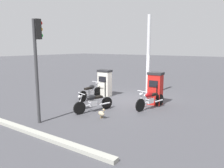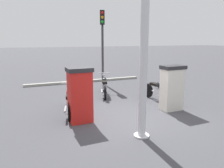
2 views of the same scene
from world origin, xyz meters
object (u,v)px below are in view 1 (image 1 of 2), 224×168
at_px(motorcycle_near_pump, 91,91).
at_px(motorcycle_far_pump, 150,99).
at_px(canopy_support_pole, 148,58).
at_px(roadside_traffic_light, 37,54).
at_px(fuel_pump_near, 105,83).
at_px(wandering_duck, 102,113).
at_px(motorcycle_extra, 93,102).
at_px(fuel_pump_far, 155,88).

distance_m(motorcycle_near_pump, motorcycle_far_pump, 3.55).
bearing_deg(canopy_support_pole, roadside_traffic_light, -9.97).
xyz_separation_m(fuel_pump_near, motorcycle_near_pump, (1.08, -0.15, -0.35)).
bearing_deg(canopy_support_pole, wandering_duck, 4.88).
xyz_separation_m(motorcycle_far_pump, canopy_support_pole, (-2.46, -1.39, 1.80)).
xyz_separation_m(motorcycle_far_pump, motorcycle_extra, (1.90, -1.87, -0.03)).
relative_size(fuel_pump_near, fuel_pump_far, 0.95).
xyz_separation_m(roadside_traffic_light, canopy_support_pole, (-6.63, 1.17, -0.37)).
relative_size(fuel_pump_far, canopy_support_pole, 0.35).
relative_size(motorcycle_far_pump, wandering_duck, 4.58).
relative_size(fuel_pump_far, motorcycle_extra, 0.84).
height_order(fuel_pump_far, wandering_duck, fuel_pump_far).
height_order(motorcycle_far_pump, wandering_duck, motorcycle_far_pump).
relative_size(wandering_duck, roadside_traffic_light, 0.11).
relative_size(fuel_pump_far, motorcycle_far_pump, 0.82).
bearing_deg(fuel_pump_near, canopy_support_pole, 128.09).
xyz_separation_m(wandering_duck, roadside_traffic_light, (1.76, -1.58, 2.43)).
distance_m(motorcycle_near_pump, motorcycle_extra, 2.40).
height_order(fuel_pump_far, motorcycle_far_pump, fuel_pump_far).
height_order(wandering_duck, roadside_traffic_light, roadside_traffic_light).
bearing_deg(fuel_pump_near, wandering_duck, 36.16).
relative_size(fuel_pump_near, wandering_duck, 3.56).
relative_size(motorcycle_far_pump, motorcycle_extra, 1.03).
distance_m(fuel_pump_near, motorcycle_near_pump, 1.14).
bearing_deg(roadside_traffic_light, motorcycle_far_pump, 148.54).
distance_m(motorcycle_extra, canopy_support_pole, 4.75).
distance_m(motorcycle_extra, roadside_traffic_light, 3.24).
bearing_deg(fuel_pump_far, canopy_support_pole, -141.94).
bearing_deg(fuel_pump_near, motorcycle_near_pump, -7.99).
bearing_deg(motorcycle_extra, wandering_duck, 60.04).
distance_m(motorcycle_far_pump, wandering_duck, 2.62).
bearing_deg(fuel_pump_far, motorcycle_far_pump, 10.28).
bearing_deg(fuel_pump_far, motorcycle_near_pump, -72.35).
height_order(motorcycle_extra, roadside_traffic_light, roadside_traffic_light).
xyz_separation_m(motorcycle_extra, wandering_duck, (0.52, 0.89, -0.22)).
xyz_separation_m(fuel_pump_far, motorcycle_extra, (2.79, -1.71, -0.40)).
relative_size(motorcycle_extra, wandering_duck, 4.47).
bearing_deg(motorcycle_near_pump, motorcycle_far_pump, 93.03).
xyz_separation_m(fuel_pump_near, roadside_traffic_light, (5.06, 0.83, 1.85)).
distance_m(wandering_duck, canopy_support_pole, 5.31).
bearing_deg(roadside_traffic_light, motorcycle_near_pump, -166.13).
relative_size(fuel_pump_near, canopy_support_pole, 0.33).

